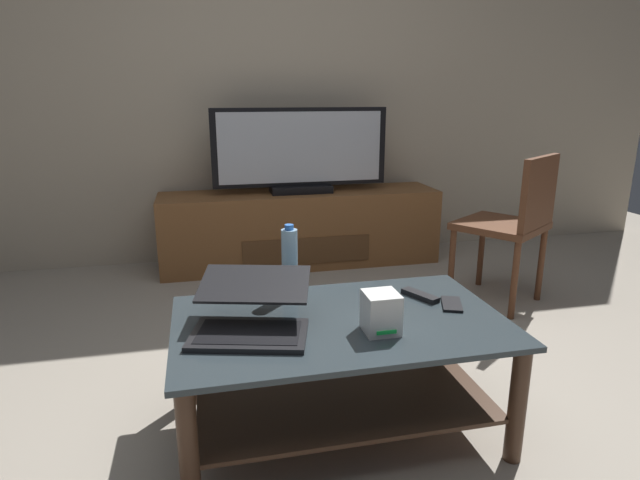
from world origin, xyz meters
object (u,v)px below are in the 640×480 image
Objects in this scene: laptop at (251,313)px; router_box at (381,313)px; coffee_table at (340,354)px; cell_phone at (452,304)px; television at (301,153)px; dining_chair at (514,220)px; tv_remote at (420,295)px; water_bottle_near at (290,262)px; media_cabinet at (301,228)px.

router_box is at bearing -14.90° from laptop.
cell_phone is at bearing 3.61° from coffee_table.
television reaches higher than dining_chair.
laptop is at bearing 165.67° from tv_remote.
router_box is (0.11, -0.13, 0.21)m from coffee_table.
dining_chair is at bearing 36.51° from coffee_table.
dining_chair is 1.56m from water_bottle_near.
water_bottle_near is (0.18, 0.28, 0.08)m from laptop.
coffee_table is 0.26m from router_box.
media_cabinet is 2.24× the size of dining_chair.
router_box is 0.37m from cell_phone.
coffee_table is 0.40m from tv_remote.
water_bottle_near is at bearing 121.49° from router_box.
television is at bearing 77.63° from water_bottle_near.
media_cabinet is at bearing 83.10° from coffee_table.
cell_phone is (0.57, -0.23, -0.13)m from water_bottle_near.
media_cabinet is at bearing 135.01° from dining_chair.
water_bottle_near is 1.79× the size of tv_remote.
media_cabinet is 14.06× the size of cell_phone.
laptop is at bearing -105.59° from television.
dining_chair reaches higher than tv_remote.
dining_chair is 1.91× the size of laptop.
tv_remote is at bearing -86.42° from television.
tv_remote is at bearing 45.14° from router_box.
water_bottle_near reaches higher than tv_remote.
media_cabinet is at bearing 67.37° from tv_remote.
media_cabinet is at bearing 90.00° from television.
water_bottle_near is at bearing 179.04° from cell_phone.
water_bottle_near reaches higher than coffee_table.
cell_phone is at bearing 24.60° from router_box.
media_cabinet is 1.87m from tv_remote.
television is 2.64× the size of laptop.
router_box is 0.85× the size of tv_remote.
media_cabinet is 4.28× the size of laptop.
television reaches higher than tv_remote.
coffee_table is at bearing 130.00° from router_box.
laptop is 2.87× the size of tv_remote.
router_box reaches higher than cell_phone.
router_box is (0.42, -0.11, 0.01)m from laptop.
dining_chair is (1.27, 0.94, 0.21)m from coffee_table.
dining_chair is at bearing -44.39° from television.
media_cabinet is 1.62× the size of television.
television is 1.38× the size of dining_chair.
tv_remote is at bearing 11.85° from laptop.
tv_remote is at bearing -15.80° from water_bottle_near.
laptop is 0.43m from router_box.
media_cabinet is at bearing 117.21° from cell_phone.
laptop is at bearing -105.43° from media_cabinet.
television is (0.24, 1.96, 0.50)m from coffee_table.
tv_remote is (-0.09, 0.10, 0.01)m from cell_phone.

